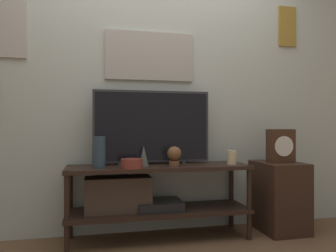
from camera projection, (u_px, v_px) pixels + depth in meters
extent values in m
plane|color=brown|center=(166.00, 250.00, 2.42)|extent=(12.00, 12.00, 0.00)
cube|color=beige|center=(154.00, 78.00, 2.91)|extent=(6.40, 0.06, 2.70)
cube|color=#B2ADA3|center=(150.00, 56.00, 2.86)|extent=(0.77, 0.02, 0.42)
cube|color=#B2BCC6|center=(150.00, 56.00, 2.85)|extent=(0.73, 0.01, 0.39)
cube|color=olive|center=(287.00, 27.00, 3.16)|extent=(0.18, 0.02, 0.38)
cube|color=#BCB299|center=(288.00, 26.00, 3.15)|extent=(0.14, 0.01, 0.35)
cube|color=black|center=(159.00, 167.00, 2.66)|extent=(1.47, 0.41, 0.03)
cube|color=black|center=(159.00, 211.00, 2.66)|extent=(1.47, 0.41, 0.03)
cylinder|color=black|center=(67.00, 213.00, 2.33)|extent=(0.04, 0.04, 0.60)
cylinder|color=black|center=(249.00, 203.00, 2.64)|extent=(0.04, 0.04, 0.60)
cylinder|color=black|center=(70.00, 202.00, 2.68)|extent=(0.04, 0.04, 0.60)
cylinder|color=black|center=(231.00, 194.00, 2.99)|extent=(0.04, 0.04, 0.60)
cube|color=black|center=(159.00, 205.00, 2.66)|extent=(0.36, 0.29, 0.07)
cube|color=#47382D|center=(118.00, 194.00, 2.59)|extent=(0.52, 0.23, 0.27)
cylinder|color=#333338|center=(120.00, 164.00, 2.68)|extent=(0.05, 0.05, 0.02)
cylinder|color=#333338|center=(183.00, 162.00, 2.80)|extent=(0.05, 0.05, 0.02)
cube|color=#333338|center=(152.00, 126.00, 2.74)|extent=(0.98, 0.04, 0.60)
cube|color=black|center=(153.00, 126.00, 2.73)|extent=(0.94, 0.01, 0.56)
cone|color=#4C5647|center=(144.00, 156.00, 2.63)|extent=(0.08, 0.08, 0.16)
cylinder|color=#2D4251|center=(99.00, 152.00, 2.49)|extent=(0.09, 0.09, 0.24)
cylinder|color=brown|center=(132.00, 164.00, 2.48)|extent=(0.17, 0.17, 0.07)
cylinder|color=beige|center=(232.00, 157.00, 2.73)|extent=(0.08, 0.08, 0.11)
cylinder|color=brown|center=(174.00, 163.00, 2.64)|extent=(0.08, 0.08, 0.04)
sphere|color=brown|center=(174.00, 153.00, 2.64)|extent=(0.11, 0.11, 0.11)
cube|color=#382319|center=(279.00, 196.00, 2.87)|extent=(0.36, 0.46, 0.60)
cube|color=#422819|center=(281.00, 146.00, 2.84)|extent=(0.23, 0.10, 0.29)
cylinder|color=white|center=(284.00, 146.00, 2.79)|extent=(0.17, 0.01, 0.17)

